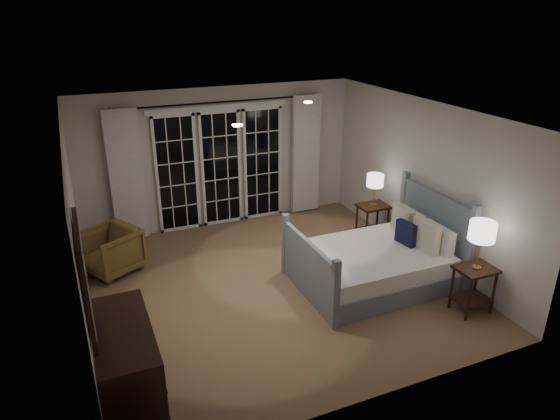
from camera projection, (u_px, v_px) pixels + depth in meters
name	position (u px, v px, depth m)	size (l,w,h in m)	color
floor	(273.00, 285.00, 7.27)	(5.00, 5.00, 0.00)	#7F6244
ceiling	(272.00, 114.00, 6.32)	(5.00, 5.00, 0.00)	silver
wall_left	(77.00, 236.00, 5.89)	(0.02, 5.00, 2.50)	beige
wall_right	(422.00, 182.00, 7.70)	(0.02, 5.00, 2.50)	beige
wall_back	(220.00, 157.00, 8.92)	(5.00, 0.02, 2.50)	beige
wall_front	(374.00, 296.00, 4.67)	(5.00, 0.02, 2.50)	beige
french_doors	(221.00, 167.00, 8.95)	(2.50, 0.04, 2.20)	black
curtain_rod	(219.00, 102.00, 8.46)	(0.03, 0.03, 3.50)	black
curtain_left	(126.00, 176.00, 8.26)	(0.55, 0.10, 2.25)	white
curtain_right	(306.00, 155.00, 9.46)	(0.55, 0.10, 2.25)	white
downlight_a	(308.00, 102.00, 7.12)	(0.12, 0.12, 0.01)	white
downlight_b	(237.00, 125.00, 5.77)	(0.12, 0.12, 0.01)	white
bed	(376.00, 262.00, 7.24)	(2.14, 1.53, 1.24)	slate
nightstand_left	(474.00, 283.00, 6.50)	(0.49, 0.40, 0.64)	black
nightstand_right	(372.00, 217.00, 8.50)	(0.50, 0.40, 0.65)	black
lamp_left	(482.00, 232.00, 6.22)	(0.33, 0.33, 0.64)	#B88249
lamp_right	(375.00, 181.00, 8.25)	(0.28, 0.28, 0.54)	#B88249
armchair	(111.00, 251.00, 7.52)	(0.74, 0.76, 0.69)	brown
dresser	(127.00, 369.00, 4.89)	(0.57, 1.33, 0.94)	black
mirror	(85.00, 278.00, 4.39)	(0.05, 0.85, 1.00)	black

